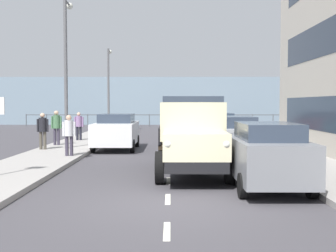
{
  "coord_description": "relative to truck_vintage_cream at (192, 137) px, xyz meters",
  "views": [
    {
      "loc": [
        -0.06,
        9.29,
        2.21
      ],
      "look_at": [
        0.07,
        -11.71,
        1.1
      ],
      "focal_mm": 45.38,
      "sensor_mm": 36.0,
      "label": 1
    }
  ],
  "objects": [
    {
      "name": "truck_vintage_cream",
      "position": [
        0.0,
        0.0,
        0.0
      ],
      "size": [
        2.17,
        5.64,
        2.43
      ],
      "color": "black",
      "rests_on": "ground_plane"
    },
    {
      "name": "seawall_railing",
      "position": [
        0.72,
        -28.2,
        -0.26
      ],
      "size": [
        28.08,
        0.08,
        1.2
      ],
      "color": "#4C5156",
      "rests_on": "ground_plane"
    },
    {
      "name": "pedestrian_strolling",
      "position": [
        6.43,
        -6.09,
        -0.06
      ],
      "size": [
        0.53,
        0.34,
        1.64
      ],
      "color": "#4C473D",
      "rests_on": "sidewalk_right"
    },
    {
      "name": "pedestrian_in_dark_coat",
      "position": [
        4.67,
        -3.74,
        -0.08
      ],
      "size": [
        0.53,
        0.34,
        1.62
      ],
      "color": "#383342",
      "rests_on": "sidewalk_right"
    },
    {
      "name": "sidewalk_right",
      "position": [
        5.55,
        -8.24,
        -1.1
      ],
      "size": [
        2.64,
        41.13,
        0.15
      ],
      "primitive_type": "cube",
      "color": "#9E9993",
      "rests_on": "ground_plane"
    },
    {
      "name": "ground_plane",
      "position": [
        0.72,
        -8.24,
        -1.18
      ],
      "size": [
        80.0,
        80.0,
        0.0
      ],
      "primitive_type": "plane",
      "color": "#423F44"
    },
    {
      "name": "lamp_post_far",
      "position": [
        5.37,
        -19.37,
        2.69
      ],
      "size": [
        0.32,
        1.14,
        6.22
      ],
      "color": "#59595B",
      "rests_on": "sidewalk_right"
    },
    {
      "name": "pedestrian_by_lamp",
      "position": [
        5.85,
        -10.97,
        -0.11
      ],
      "size": [
        0.53,
        0.34,
        1.57
      ],
      "color": "black",
      "rests_on": "sidewalk_right"
    },
    {
      "name": "pedestrian_couple_a",
      "position": [
        6.34,
        -8.11,
        -0.02
      ],
      "size": [
        0.53,
        0.34,
        1.72
      ],
      "color": "#383342",
      "rests_on": "sidewalk_right"
    },
    {
      "name": "car_white_oppositeside_0",
      "position": [
        3.28,
        -7.44,
        -0.28
      ],
      "size": [
        1.97,
        4.25,
        1.72
      ],
      "color": "white",
      "rests_on": "ground_plane"
    },
    {
      "name": "lamp_post_promenade",
      "position": [
        5.51,
        -6.88,
        3.05
      ],
      "size": [
        0.32,
        1.14,
        6.89
      ],
      "color": "#59595B",
      "rests_on": "sidewalk_right"
    },
    {
      "name": "car_grey_kerbside_near",
      "position": [
        -1.83,
        1.93,
        -0.28
      ],
      "size": [
        1.8,
        3.94,
        1.72
      ],
      "color": "slate",
      "rests_on": "ground_plane"
    },
    {
      "name": "sea_horizon",
      "position": [
        0.72,
        -31.8,
        1.32
      ],
      "size": [
        80.0,
        0.8,
        5.0
      ],
      "primitive_type": "cube",
      "color": "gray",
      "rests_on": "ground_plane"
    },
    {
      "name": "sidewalk_left",
      "position": [
        -4.1,
        -8.24,
        -1.1
      ],
      "size": [
        2.64,
        41.13,
        0.15
      ],
      "primitive_type": "cube",
      "color": "#9E9993",
      "rests_on": "ground_plane"
    },
    {
      "name": "car_maroon_kerbside_3",
      "position": [
        -1.83,
        -14.94,
        -0.28
      ],
      "size": [
        1.91,
        4.03,
        1.72
      ],
      "color": "maroon",
      "rests_on": "ground_plane"
    },
    {
      "name": "road_centreline_markings",
      "position": [
        0.72,
        -6.68,
        -1.17
      ],
      "size": [
        0.12,
        35.72,
        0.01
      ],
      "color": "silver",
      "rests_on": "ground_plane"
    },
    {
      "name": "car_teal_kerbside_2",
      "position": [
        -1.83,
        -9.62,
        -0.28
      ],
      "size": [
        1.84,
        4.16,
        1.72
      ],
      "color": "#1E6670",
      "rests_on": "ground_plane"
    },
    {
      "name": "car_silver_kerbside_1",
      "position": [
        -1.83,
        -3.71,
        -0.28
      ],
      "size": [
        1.8,
        3.98,
        1.72
      ],
      "color": "#B7BABF",
      "rests_on": "ground_plane"
    }
  ]
}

